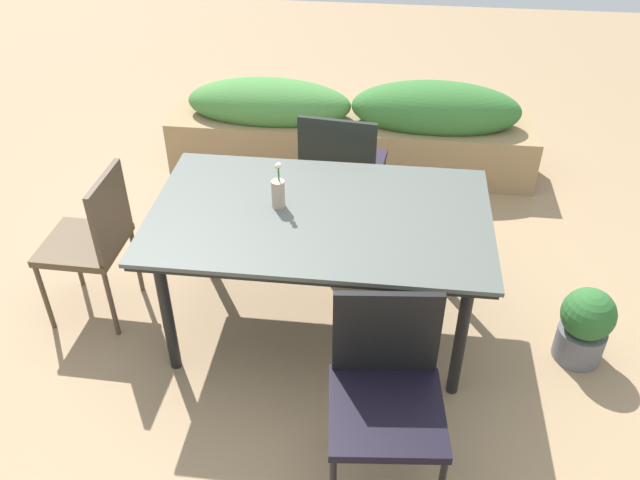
{
  "coord_description": "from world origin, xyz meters",
  "views": [
    {
      "loc": [
        0.39,
        -2.71,
        2.62
      ],
      "look_at": [
        0.07,
        -0.01,
        0.6
      ],
      "focal_mm": 37.17,
      "sensor_mm": 36.0,
      "label": 1
    }
  ],
  "objects_px": {
    "chair_end_left": "(94,237)",
    "planter_box": "(352,128)",
    "flower_vase": "(278,191)",
    "potted_plant": "(585,325)",
    "dining_table": "(320,224)",
    "chair_near_right": "(386,387)",
    "chair_far_side": "(341,165)"
  },
  "relations": [
    {
      "from": "chair_near_right",
      "to": "planter_box",
      "type": "bearing_deg",
      "value": -88.34
    },
    {
      "from": "chair_end_left",
      "to": "planter_box",
      "type": "distance_m",
      "value": 2.2
    },
    {
      "from": "planter_box",
      "to": "dining_table",
      "type": "bearing_deg",
      "value": -91.11
    },
    {
      "from": "planter_box",
      "to": "chair_end_left",
      "type": "bearing_deg",
      "value": -125.04
    },
    {
      "from": "dining_table",
      "to": "chair_near_right",
      "type": "distance_m",
      "value": 0.97
    },
    {
      "from": "chair_end_left",
      "to": "potted_plant",
      "type": "bearing_deg",
      "value": -90.19
    },
    {
      "from": "dining_table",
      "to": "planter_box",
      "type": "height_order",
      "value": "dining_table"
    },
    {
      "from": "chair_far_side",
      "to": "flower_vase",
      "type": "xyz_separation_m",
      "value": [
        -0.24,
        -0.85,
        0.32
      ]
    },
    {
      "from": "chair_far_side",
      "to": "flower_vase",
      "type": "relative_size",
      "value": 3.63
    },
    {
      "from": "chair_far_side",
      "to": "potted_plant",
      "type": "distance_m",
      "value": 1.69
    },
    {
      "from": "flower_vase",
      "to": "potted_plant",
      "type": "bearing_deg",
      "value": -3.67
    },
    {
      "from": "potted_plant",
      "to": "chair_far_side",
      "type": "bearing_deg",
      "value": 145.05
    },
    {
      "from": "chair_end_left",
      "to": "planter_box",
      "type": "xyz_separation_m",
      "value": [
        1.26,
        1.79,
        -0.18
      ]
    },
    {
      "from": "chair_near_right",
      "to": "flower_vase",
      "type": "height_order",
      "value": "flower_vase"
    },
    {
      "from": "flower_vase",
      "to": "potted_plant",
      "type": "height_order",
      "value": "flower_vase"
    },
    {
      "from": "chair_end_left",
      "to": "chair_far_side",
      "type": "height_order",
      "value": "chair_far_side"
    },
    {
      "from": "flower_vase",
      "to": "potted_plant",
      "type": "xyz_separation_m",
      "value": [
        1.6,
        -0.1,
        -0.63
      ]
    },
    {
      "from": "chair_end_left",
      "to": "chair_far_side",
      "type": "xyz_separation_m",
      "value": [
        1.25,
        0.88,
        0.02
      ]
    },
    {
      "from": "chair_near_right",
      "to": "potted_plant",
      "type": "distance_m",
      "value": 1.34
    },
    {
      "from": "chair_end_left",
      "to": "chair_far_side",
      "type": "bearing_deg",
      "value": -53.51
    },
    {
      "from": "chair_near_right",
      "to": "chair_far_side",
      "type": "bearing_deg",
      "value": -84.57
    },
    {
      "from": "flower_vase",
      "to": "planter_box",
      "type": "height_order",
      "value": "flower_vase"
    },
    {
      "from": "chair_end_left",
      "to": "planter_box",
      "type": "height_order",
      "value": "chair_end_left"
    },
    {
      "from": "flower_vase",
      "to": "planter_box",
      "type": "distance_m",
      "value": 1.85
    },
    {
      "from": "flower_vase",
      "to": "chair_end_left",
      "type": "bearing_deg",
      "value": -177.95
    },
    {
      "from": "dining_table",
      "to": "potted_plant",
      "type": "height_order",
      "value": "dining_table"
    },
    {
      "from": "chair_near_right",
      "to": "dining_table",
      "type": "bearing_deg",
      "value": -72.65
    },
    {
      "from": "flower_vase",
      "to": "potted_plant",
      "type": "distance_m",
      "value": 1.73
    },
    {
      "from": "flower_vase",
      "to": "planter_box",
      "type": "relative_size",
      "value": 0.09
    },
    {
      "from": "chair_end_left",
      "to": "flower_vase",
      "type": "bearing_deg",
      "value": -86.68
    },
    {
      "from": "dining_table",
      "to": "flower_vase",
      "type": "xyz_separation_m",
      "value": [
        -0.21,
        0.03,
        0.16
      ]
    },
    {
      "from": "chair_near_right",
      "to": "flower_vase",
      "type": "bearing_deg",
      "value": -63.01
    }
  ]
}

